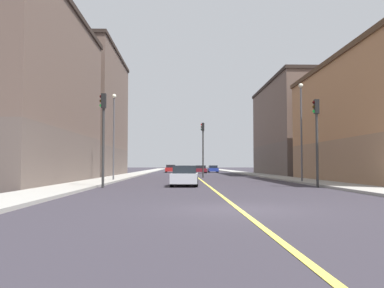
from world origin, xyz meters
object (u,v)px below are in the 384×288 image
(building_right_corner, at_px, (12,94))
(street_lamp_right_near, at_px, (114,128))
(street_lamp_left_near, at_px, (301,122))
(car_silver, at_px, (185,176))
(building_right_midblock, at_px, (81,114))
(traffic_light_left_near, at_px, (317,130))
(car_blue, at_px, (213,169))
(car_green, at_px, (184,170))
(traffic_light_right_near, at_px, (103,126))
(building_left_mid, at_px, (301,129))
(traffic_light_median_far, at_px, (203,142))
(car_maroon, at_px, (200,169))
(car_red, at_px, (171,169))

(building_right_corner, xyz_separation_m, street_lamp_right_near, (6.95, 4.49, -2.11))
(street_lamp_left_near, height_order, car_silver, street_lamp_left_near)
(building_right_corner, distance_m, building_right_midblock, 21.94)
(traffic_light_left_near, distance_m, car_silver, 9.02)
(car_silver, height_order, car_blue, car_silver)
(street_lamp_right_near, bearing_deg, building_right_midblock, 111.76)
(building_right_midblock, distance_m, car_green, 15.51)
(traffic_light_right_near, bearing_deg, building_right_corner, 144.58)
(traffic_light_left_near, bearing_deg, building_left_mid, 75.50)
(traffic_light_right_near, distance_m, car_green, 31.84)
(building_left_mid, height_order, building_right_corner, building_right_corner)
(building_right_midblock, distance_m, car_blue, 30.46)
(traffic_light_median_far, relative_size, car_silver, 1.35)
(traffic_light_median_far, distance_m, car_maroon, 24.96)
(street_lamp_right_near, distance_m, car_red, 40.81)
(street_lamp_right_near, height_order, car_red, street_lamp_right_near)
(traffic_light_left_near, xyz_separation_m, car_green, (-8.06, 31.25, -2.96))
(building_left_mid, height_order, car_blue, building_left_mid)
(traffic_light_left_near, xyz_separation_m, car_red, (-10.38, 50.56, -2.92))
(building_right_midblock, xyz_separation_m, traffic_light_right_near, (7.94, -27.55, -4.12))
(building_left_mid, height_order, car_silver, building_left_mid)
(traffic_light_left_near, xyz_separation_m, street_lamp_left_near, (1.02, 6.76, 1.18))
(street_lamp_right_near, distance_m, car_green, 22.37)
(street_lamp_right_near, height_order, car_maroon, street_lamp_right_near)
(building_right_midblock, height_order, car_maroon, building_right_midblock)
(building_right_corner, bearing_deg, traffic_light_left_near, -14.87)
(building_right_corner, height_order, street_lamp_right_near, building_right_corner)
(building_left_mid, relative_size, car_red, 5.04)
(traffic_light_right_near, relative_size, car_maroon, 1.37)
(building_right_corner, bearing_deg, street_lamp_right_near, 32.85)
(building_right_corner, relative_size, car_maroon, 4.88)
(traffic_light_median_far, distance_m, street_lamp_left_near, 15.28)
(building_right_corner, height_order, car_green, building_right_corner)
(street_lamp_left_near, relative_size, car_maroon, 1.82)
(street_lamp_left_near, distance_m, car_green, 26.44)
(car_green, bearing_deg, car_blue, 74.30)
(car_maroon, bearing_deg, building_right_corner, -112.18)
(car_blue, bearing_deg, building_left_mid, -61.71)
(car_red, bearing_deg, traffic_light_median_far, -81.92)
(street_lamp_right_near, bearing_deg, car_red, 84.45)
(building_right_corner, relative_size, building_right_midblock, 1.06)
(building_right_midblock, relative_size, car_maroon, 4.59)
(building_right_midblock, relative_size, traffic_light_left_near, 3.53)
(traffic_light_left_near, distance_m, street_lamp_left_near, 6.94)
(street_lamp_left_near, height_order, car_green, street_lamp_left_near)
(building_right_midblock, bearing_deg, traffic_light_median_far, -25.64)
(street_lamp_left_near, xyz_separation_m, car_silver, (-9.26, -4.58, -4.13))
(street_lamp_right_near, relative_size, car_maroon, 1.74)
(building_right_corner, distance_m, street_lamp_right_near, 8.54)
(building_right_corner, xyz_separation_m, car_silver, (13.01, -3.47, -6.05))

